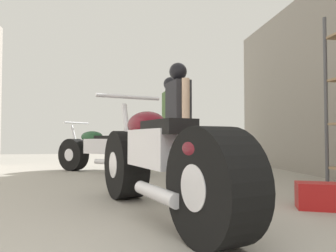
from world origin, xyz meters
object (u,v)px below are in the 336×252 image
mechanic_in_blue (178,109)px  mechanic_with_helmet (170,113)px  red_toolbox (324,196)px  motorcycle_black_naked (102,151)px  motorcycle_maroon_cruiser (159,162)px

mechanic_in_blue → mechanic_with_helmet: bearing=84.6°
mechanic_in_blue → red_toolbox: mechanic_in_blue is taller
mechanic_in_blue → red_toolbox: 2.36m
motorcycle_black_naked → mechanic_with_helmet: bearing=33.5°
mechanic_in_blue → mechanic_with_helmet: (0.16, 1.69, 0.08)m
mechanic_with_helmet → mechanic_in_blue: bearing=-95.4°
motorcycle_black_naked → mechanic_in_blue: mechanic_in_blue is taller
motorcycle_maroon_cruiser → mechanic_in_blue: mechanic_in_blue is taller
motorcycle_black_naked → red_toolbox: 3.47m
motorcycle_maroon_cruiser → mechanic_in_blue: (0.53, 2.04, 0.59)m
red_toolbox → motorcycle_black_naked: bearing=124.1°
motorcycle_maroon_cruiser → mechanic_with_helmet: mechanic_with_helmet is taller
motorcycle_maroon_cruiser → motorcycle_black_naked: bearing=101.6°
motorcycle_maroon_cruiser → mechanic_with_helmet: 3.85m
motorcycle_black_naked → red_toolbox: motorcycle_black_naked is taller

